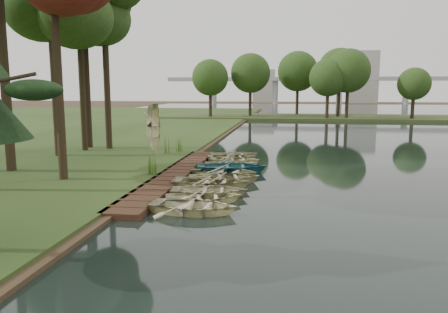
# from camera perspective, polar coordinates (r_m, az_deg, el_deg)

# --- Properties ---
(ground) EXTENTS (300.00, 300.00, 0.00)m
(ground) POSITION_cam_1_polar(r_m,az_deg,el_deg) (23.35, -2.66, -2.93)
(ground) COLOR #3D2F1D
(boardwalk) EXTENTS (1.60, 16.00, 0.30)m
(boardwalk) POSITION_cam_1_polar(r_m,az_deg,el_deg) (23.67, -6.47, -2.45)
(boardwalk) COLOR #392316
(boardwalk) RESTS_ON ground
(peninsula) EXTENTS (50.00, 14.00, 0.45)m
(peninsula) POSITION_cam_1_polar(r_m,az_deg,el_deg) (72.66, 11.27, 5.04)
(peninsula) COLOR #36441E
(peninsula) RESTS_ON ground
(far_trees) EXTENTS (45.60, 5.60, 8.80)m
(far_trees) POSITION_cam_1_polar(r_m,az_deg,el_deg) (72.45, 8.74, 10.01)
(far_trees) COLOR black
(far_trees) RESTS_ON peninsula
(bridge) EXTENTS (95.90, 4.00, 8.60)m
(bridge) POSITION_cam_1_polar(r_m,az_deg,el_deg) (142.67, 11.74, 9.53)
(bridge) COLOR #A5A5A0
(bridge) RESTS_ON ground
(building_a) EXTENTS (10.00, 8.00, 18.00)m
(building_a) POSITION_cam_1_polar(r_m,az_deg,el_deg) (164.49, 17.62, 9.85)
(building_a) COLOR #A5A5A0
(building_a) RESTS_ON ground
(building_b) EXTENTS (8.00, 8.00, 12.00)m
(building_b) POSITION_cam_1_polar(r_m,az_deg,el_deg) (167.70, 5.26, 9.16)
(building_b) COLOR #A5A5A0
(building_b) RESTS_ON ground
(rowboat_0) EXTENTS (3.58, 2.69, 0.71)m
(rowboat_0) POSITION_cam_1_polar(r_m,az_deg,el_deg) (16.77, -4.06, -6.21)
(rowboat_0) COLOR beige
(rowboat_0) RESTS_ON water
(rowboat_1) EXTENTS (3.69, 3.05, 0.66)m
(rowboat_1) POSITION_cam_1_polar(r_m,az_deg,el_deg) (18.16, -2.69, -5.10)
(rowboat_1) COLOR beige
(rowboat_1) RESTS_ON water
(rowboat_2) EXTENTS (3.67, 2.82, 0.70)m
(rowboat_2) POSITION_cam_1_polar(r_m,az_deg,el_deg) (19.21, -1.96, -4.26)
(rowboat_2) COLOR beige
(rowboat_2) RESTS_ON water
(rowboat_3) EXTENTS (3.80, 2.74, 0.78)m
(rowboat_3) POSITION_cam_1_polar(r_m,az_deg,el_deg) (20.85, -1.68, -3.12)
(rowboat_3) COLOR beige
(rowboat_3) RESTS_ON water
(rowboat_4) EXTENTS (4.09, 3.32, 0.75)m
(rowboat_4) POSITION_cam_1_polar(r_m,az_deg,el_deg) (21.89, 0.05, -2.58)
(rowboat_4) COLOR beige
(rowboat_4) RESTS_ON water
(rowboat_5) EXTENTS (4.12, 3.33, 0.76)m
(rowboat_5) POSITION_cam_1_polar(r_m,az_deg,el_deg) (23.47, 0.06, -1.80)
(rowboat_5) COLOR beige
(rowboat_5) RESTS_ON water
(rowboat_6) EXTENTS (4.33, 3.34, 0.83)m
(rowboat_6) POSITION_cam_1_polar(r_m,az_deg,el_deg) (24.62, 0.96, -1.21)
(rowboat_6) COLOR teal
(rowboat_6) RESTS_ON water
(rowboat_7) EXTENTS (3.31, 2.62, 0.62)m
(rowboat_7) POSITION_cam_1_polar(r_m,az_deg,el_deg) (26.29, 0.69, -0.80)
(rowboat_7) COLOR beige
(rowboat_7) RESTS_ON water
(rowboat_8) EXTENTS (3.30, 2.38, 0.67)m
(rowboat_8) POSITION_cam_1_polar(r_m,az_deg,el_deg) (27.61, 1.40, -0.29)
(rowboat_8) COLOR beige
(rowboat_8) RESTS_ON water
(rowboat_9) EXTENTS (3.62, 2.85, 0.68)m
(rowboat_9) POSITION_cam_1_polar(r_m,az_deg,el_deg) (28.86, 1.07, 0.11)
(rowboat_9) COLOR beige
(rowboat_9) RESTS_ON water
(rowboat_10) EXTENTS (3.75, 3.09, 0.67)m
(rowboat_10) POSITION_cam_1_polar(r_m,az_deg,el_deg) (29.90, 1.39, 0.41)
(rowboat_10) COLOR beige
(rowboat_10) RESTS_ON water
(stored_rowboat) EXTENTS (3.67, 2.77, 0.72)m
(stored_rowboat) POSITION_cam_1_polar(r_m,az_deg,el_deg) (30.76, -8.97, 1.05)
(stored_rowboat) COLOR beige
(stored_rowboat) RESTS_ON bank
(tree_3) EXTENTS (5.22, 5.22, 12.26)m
(tree_3) POSITION_cam_1_polar(r_m,az_deg,el_deg) (31.85, -21.80, 18.17)
(tree_3) COLOR black
(tree_3) RESTS_ON bank
(tree_4) EXTENTS (4.69, 4.69, 11.24)m
(tree_4) POSITION_cam_1_polar(r_m,az_deg,el_deg) (33.78, -18.42, 16.38)
(tree_4) COLOR black
(tree_4) RESTS_ON bank
(reeds_0) EXTENTS (0.60, 0.60, 0.92)m
(reeds_0) POSITION_cam_1_polar(r_m,az_deg,el_deg) (23.15, -9.36, -1.23)
(reeds_0) COLOR #3F661E
(reeds_0) RESTS_ON bank
(reeds_1) EXTENTS (0.60, 0.60, 1.15)m
(reeds_1) POSITION_cam_1_polar(r_m,az_deg,el_deg) (23.29, -9.24, -0.88)
(reeds_1) COLOR #3F661E
(reeds_1) RESTS_ON bank
(reeds_2) EXTENTS (0.60, 0.60, 1.15)m
(reeds_2) POSITION_cam_1_polar(r_m,az_deg,el_deg) (30.98, -7.45, 1.54)
(reeds_2) COLOR #3F661E
(reeds_2) RESTS_ON bank
(reeds_3) EXTENTS (0.60, 0.60, 1.05)m
(reeds_3) POSITION_cam_1_polar(r_m,az_deg,el_deg) (31.70, -5.77, 1.65)
(reeds_3) COLOR #3F661E
(reeds_3) RESTS_ON bank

